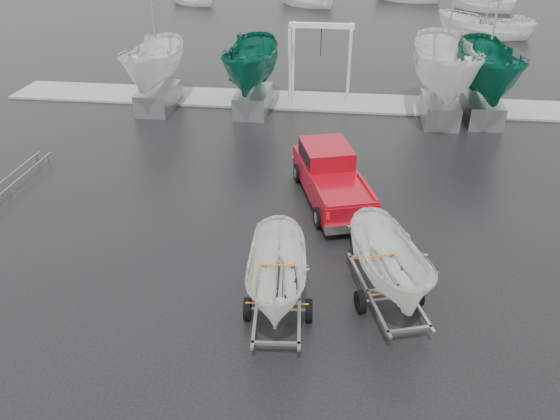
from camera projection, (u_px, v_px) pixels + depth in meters
The scene contains 16 objects.
ground_plane at pixel (238, 226), 18.34m from camera, with size 120.00×120.00×0.00m, color black.
dock at pixel (284, 100), 29.49m from camera, with size 30.00×3.00×0.12m, color gray.
pickup_truck at pixel (330, 174), 19.68m from camera, with size 3.32×5.65×1.78m.
trailer_hitched at pixel (395, 224), 13.64m from camera, with size 2.19×3.79×4.62m.
trailer_parked at pixel (278, 234), 13.26m from camera, with size 1.83×3.69×4.58m.
boat_hoist at pixel (321, 52), 27.97m from camera, with size 3.30×2.18×4.12m.
keelboat_0 at pixel (152, 36), 26.62m from camera, with size 2.34×3.20×10.50m.
keelboat_1 at pixel (251, 33), 26.16m from camera, with size 2.46×3.20×7.64m.
keelboat_2 at pixel (452, 25), 24.65m from camera, with size 2.88×3.20×11.06m.
keelboat_3 at pixel (496, 33), 24.88m from camera, with size 2.63×3.20×10.81m.
mast_rack_0 at pixel (1, 188), 20.00m from camera, with size 0.56×6.50×0.06m.
moored_boat_0 at pixel (192, 5), 55.56m from camera, with size 3.01×2.99×10.90m.
moored_boat_1 at pixel (305, 6), 54.84m from camera, with size 3.72×3.70×11.51m.
moored_boat_2 at pixel (479, 11), 52.74m from camera, with size 3.60×3.58×11.38m.
moored_boat_6 at pixel (408, 1), 57.25m from camera, with size 3.54×3.49×11.68m.
moored_boat_7 at pixel (483, 37), 42.92m from camera, with size 3.55×3.50×11.70m.
Camera 1 is at (3.36, -15.31, 9.64)m, focal length 35.00 mm.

